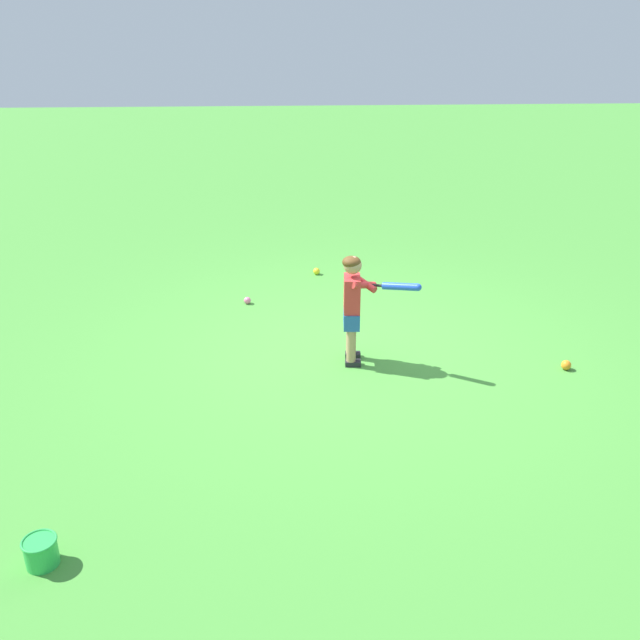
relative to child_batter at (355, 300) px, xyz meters
The scene contains 6 objects.
ground_plane 0.72m from the child_batter, ahead, with size 40.00×40.00×0.00m, color #479338.
child_batter is the anchor object (origin of this frame).
play_ball_near_batter 1.97m from the child_batter, 35.64° to the left, with size 0.08×0.08×0.08m, color pink.
play_ball_center_lawn 2.55m from the child_batter, ahead, with size 0.09×0.09×0.09m, color yellow.
play_ball_behind_batter 2.11m from the child_batter, 97.85° to the right, with size 0.09×0.09×0.09m, color orange.
toy_bucket 3.42m from the child_batter, 139.51° to the left, with size 0.22×0.22×0.19m.
Camera 1 is at (-6.21, 0.67, 3.11)m, focal length 38.36 mm.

